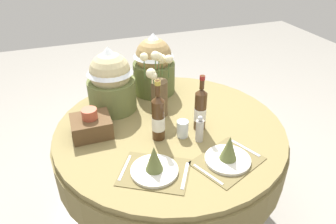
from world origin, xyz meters
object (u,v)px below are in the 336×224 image
object	(u,v)px
pepper_mill	(200,130)
tumbler_near_left	(183,129)
gift_tub_back_centre	(154,62)
woven_basket_side_left	(91,125)
dining_table	(170,145)
place_setting_right	(228,154)
flower_vase	(158,88)
place_setting_left	(154,165)
gift_tub_back_left	(111,78)
wine_bottle_centre	(158,118)
wine_bottle_left	(200,109)

from	to	relation	value
pepper_mill	tumbler_near_left	bearing A→B (deg)	135.08
gift_tub_back_centre	woven_basket_side_left	xyz separation A→B (m)	(-0.51, -0.39, -0.17)
dining_table	place_setting_right	xyz separation A→B (m)	(0.17, -0.41, 0.20)
tumbler_near_left	gift_tub_back_centre	world-z (taller)	gift_tub_back_centre
dining_table	pepper_mill	distance (m)	0.32
gift_tub_back_centre	flower_vase	bearing A→B (deg)	-102.25
place_setting_left	tumbler_near_left	xyz separation A→B (m)	(0.25, 0.24, 0.00)
flower_vase	place_setting_right	bearing A→B (deg)	-71.56
place_setting_right	place_setting_left	bearing A→B (deg)	172.82
tumbler_near_left	gift_tub_back_left	world-z (taller)	gift_tub_back_left
wine_bottle_centre	tumbler_near_left	distance (m)	0.17
tumbler_near_left	woven_basket_side_left	world-z (taller)	woven_basket_side_left
dining_table	flower_vase	bearing A→B (deg)	96.49
dining_table	woven_basket_side_left	xyz separation A→B (m)	(-0.46, 0.08, 0.21)
place_setting_left	pepper_mill	bearing A→B (deg)	27.55
dining_table	wine_bottle_left	bearing A→B (deg)	-27.11
tumbler_near_left	gift_tub_back_centre	distance (m)	0.62
flower_vase	woven_basket_side_left	distance (m)	0.47
flower_vase	gift_tub_back_centre	size ratio (longest dim) A/B	0.95
place_setting_right	flower_vase	size ratio (longest dim) A/B	1.00
pepper_mill	gift_tub_back_left	bearing A→B (deg)	126.69
place_setting_left	flower_vase	distance (m)	0.58
place_setting_right	gift_tub_back_centre	bearing A→B (deg)	98.02
gift_tub_back_left	woven_basket_side_left	xyz separation A→B (m)	(-0.18, -0.25, -0.16)
place_setting_left	pepper_mill	distance (m)	0.36
gift_tub_back_centre	wine_bottle_centre	bearing A→B (deg)	-105.13
wine_bottle_left	gift_tub_back_centre	world-z (taller)	gift_tub_back_centre
dining_table	tumbler_near_left	xyz separation A→B (m)	(0.03, -0.12, 0.20)
place_setting_left	flower_vase	world-z (taller)	flower_vase
gift_tub_back_centre	woven_basket_side_left	bearing A→B (deg)	-142.36
pepper_mill	wine_bottle_centre	bearing A→B (deg)	154.09
place_setting_left	gift_tub_back_left	world-z (taller)	gift_tub_back_left
tumbler_near_left	dining_table	bearing A→B (deg)	105.35
flower_vase	wine_bottle_centre	world-z (taller)	flower_vase
place_setting_right	pepper_mill	world-z (taller)	pepper_mill
place_setting_left	gift_tub_back_centre	size ratio (longest dim) A/B	0.97
pepper_mill	dining_table	bearing A→B (deg)	118.71
wine_bottle_centre	pepper_mill	size ratio (longest dim) A/B	2.21
pepper_mill	flower_vase	bearing A→B (deg)	109.38
gift_tub_back_centre	woven_basket_side_left	world-z (taller)	gift_tub_back_centre
tumbler_near_left	pepper_mill	world-z (taller)	pepper_mill
wine_bottle_centre	place_setting_left	bearing A→B (deg)	-112.27
place_setting_left	pepper_mill	size ratio (longest dim) A/B	2.56
flower_vase	tumbler_near_left	bearing A→B (deg)	-79.62
wine_bottle_left	woven_basket_side_left	world-z (taller)	wine_bottle_left
flower_vase	tumbler_near_left	xyz separation A→B (m)	(0.05, -0.28, -0.14)
gift_tub_back_left	flower_vase	bearing A→B (deg)	-32.33
place_setting_left	pepper_mill	world-z (taller)	pepper_mill
gift_tub_back_left	place_setting_left	bearing A→B (deg)	-84.27
place_setting_right	tumbler_near_left	size ratio (longest dim) A/B	4.08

